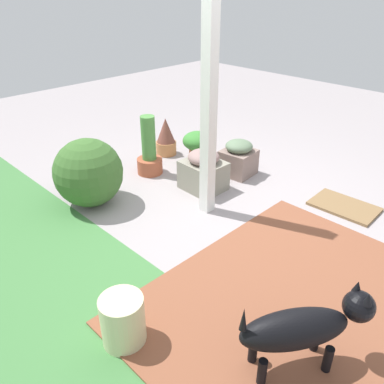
{
  "coord_description": "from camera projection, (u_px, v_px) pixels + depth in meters",
  "views": [
    {
      "loc": [
        -2.17,
        2.6,
        2.12
      ],
      "look_at": [
        0.2,
        0.24,
        0.29
      ],
      "focal_mm": 36.79,
      "sensor_mm": 36.0,
      "label": 1
    }
  ],
  "objects": [
    {
      "name": "ground_plane",
      "position": [
        222.0,
        216.0,
        3.98
      ],
      "size": [
        12.0,
        12.0,
        0.0
      ],
      "primitive_type": "plane",
      "color": "#9D9496"
    },
    {
      "name": "brick_path",
      "position": [
        293.0,
        301.0,
        2.92
      ],
      "size": [
        1.8,
        2.4,
        0.02
      ],
      "primitive_type": "cube",
      "color": "brown",
      "rests_on": "ground"
    },
    {
      "name": "porch_pillar",
      "position": [
        209.0,
        102.0,
        3.54
      ],
      "size": [
        0.11,
        0.11,
        2.27
      ],
      "primitive_type": "cube",
      "color": "white",
      "rests_on": "ground"
    },
    {
      "name": "stone_planter_nearest",
      "position": [
        238.0,
        158.0,
        4.73
      ],
      "size": [
        0.4,
        0.4,
        0.43
      ],
      "color": "gray",
      "rests_on": "ground"
    },
    {
      "name": "stone_planter_near",
      "position": [
        203.0,
        171.0,
        4.39
      ],
      "size": [
        0.46,
        0.41,
        0.47
      ],
      "color": "gray",
      "rests_on": "ground"
    },
    {
      "name": "round_shrub",
      "position": [
        88.0,
        173.0,
        4.04
      ],
      "size": [
        0.71,
        0.71,
        0.71
      ],
      "primitive_type": "sphere",
      "color": "#3C672C",
      "rests_on": "ground"
    },
    {
      "name": "terracotta_pot_spiky",
      "position": [
        166.0,
        137.0,
        5.25
      ],
      "size": [
        0.27,
        0.27,
        0.5
      ],
      "color": "#B87848",
      "rests_on": "ground"
    },
    {
      "name": "terracotta_pot_tall",
      "position": [
        149.0,
        153.0,
        4.73
      ],
      "size": [
        0.31,
        0.31,
        0.72
      ],
      "color": "#A75135",
      "rests_on": "ground"
    },
    {
      "name": "terracotta_pot_broad",
      "position": [
        198.0,
        145.0,
        4.91
      ],
      "size": [
        0.38,
        0.38,
        0.45
      ],
      "color": "#BB6D4C",
      "rests_on": "ground"
    },
    {
      "name": "dog",
      "position": [
        304.0,
        327.0,
        2.29
      ],
      "size": [
        0.59,
        0.77,
        0.57
      ],
      "color": "black",
      "rests_on": "ground"
    },
    {
      "name": "ceramic_urn",
      "position": [
        123.0,
        321.0,
        2.53
      ],
      "size": [
        0.29,
        0.29,
        0.36
      ],
      "primitive_type": "cylinder",
      "color": "beige",
      "rests_on": "ground"
    },
    {
      "name": "doormat",
      "position": [
        344.0,
        206.0,
        4.11
      ],
      "size": [
        0.67,
        0.45,
        0.03
      ],
      "primitive_type": "cube",
      "rotation": [
        0.0,
        0.0,
        0.03
      ],
      "color": "olive",
      "rests_on": "ground"
    }
  ]
}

